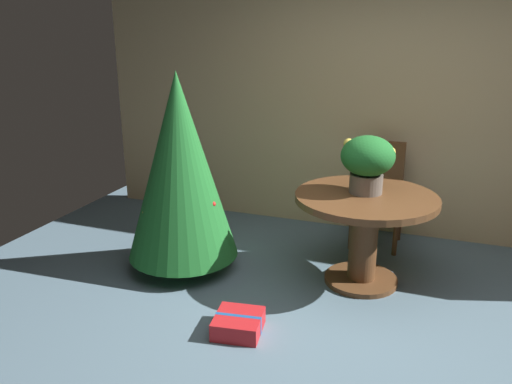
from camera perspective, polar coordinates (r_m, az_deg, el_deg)
name	(u,v)px	position (r m, az deg, el deg)	size (l,w,h in m)	color
ground_plane	(341,352)	(3.42, 9.39, -17.17)	(6.60, 6.60, 0.00)	slate
back_wall_panel	(394,100)	(5.04, 15.13, 9.84)	(6.00, 0.10, 2.60)	tan
round_dining_table	(365,221)	(4.06, 11.98, -3.19)	(1.09, 1.09, 0.73)	brown
flower_vase	(368,160)	(3.97, 12.29, 3.49)	(0.41, 0.41, 0.44)	#665B51
wooden_chair_far	(380,188)	(4.88, 13.56, 0.39)	(0.44, 0.41, 0.95)	brown
holiday_tree	(180,167)	(4.14, -8.44, 2.79)	(0.91, 0.91, 1.64)	brown
gift_box_red	(238,324)	(3.54, -1.98, -14.41)	(0.35, 0.36, 0.12)	red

